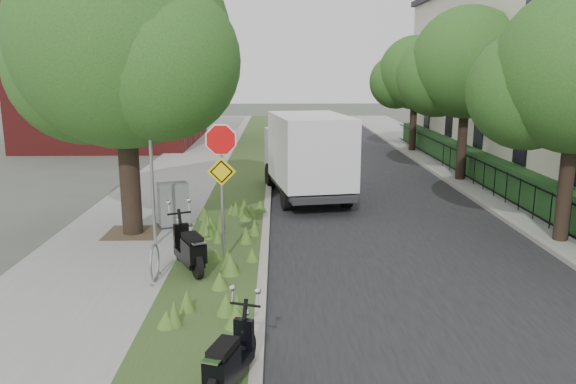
# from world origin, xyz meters

# --- Properties ---
(ground) EXTENTS (120.00, 120.00, 0.00)m
(ground) POSITION_xyz_m (0.00, 0.00, 0.00)
(ground) COLOR #4C5147
(ground) RESTS_ON ground
(sidewalk_near) EXTENTS (3.50, 60.00, 0.12)m
(sidewalk_near) POSITION_xyz_m (-4.25, 10.00, 0.06)
(sidewalk_near) COLOR gray
(sidewalk_near) RESTS_ON ground
(verge) EXTENTS (2.00, 60.00, 0.12)m
(verge) POSITION_xyz_m (-1.50, 10.00, 0.06)
(verge) COLOR #304E21
(verge) RESTS_ON ground
(kerb_near) EXTENTS (0.20, 60.00, 0.13)m
(kerb_near) POSITION_xyz_m (-0.50, 10.00, 0.07)
(kerb_near) COLOR #9E9991
(kerb_near) RESTS_ON ground
(road) EXTENTS (7.00, 60.00, 0.01)m
(road) POSITION_xyz_m (3.00, 10.00, 0.01)
(road) COLOR black
(road) RESTS_ON ground
(kerb_far) EXTENTS (0.20, 60.00, 0.13)m
(kerb_far) POSITION_xyz_m (6.50, 10.00, 0.07)
(kerb_far) COLOR #9E9991
(kerb_far) RESTS_ON ground
(footpath_far) EXTENTS (3.20, 60.00, 0.12)m
(footpath_far) POSITION_xyz_m (8.20, 10.00, 0.06)
(footpath_far) COLOR gray
(footpath_far) RESTS_ON ground
(street_tree_main) EXTENTS (6.21, 5.54, 7.66)m
(street_tree_main) POSITION_xyz_m (-4.08, 2.86, 4.80)
(street_tree_main) COLOR black
(street_tree_main) RESTS_ON ground
(bare_post) EXTENTS (0.08, 0.08, 4.00)m
(bare_post) POSITION_xyz_m (-3.20, 1.80, 2.12)
(bare_post) COLOR #A5A8AD
(bare_post) RESTS_ON ground
(bike_hoop) EXTENTS (0.06, 0.78, 0.77)m
(bike_hoop) POSITION_xyz_m (-2.70, -0.60, 0.50)
(bike_hoop) COLOR #A5A8AD
(bike_hoop) RESTS_ON ground
(sign_assembly) EXTENTS (0.94, 0.08, 3.22)m
(sign_assembly) POSITION_xyz_m (-1.40, 0.58, 2.33)
(sign_assembly) COLOR #A5A8AD
(sign_assembly) RESTS_ON ground
(fence_far) EXTENTS (0.04, 24.00, 1.00)m
(fence_far) POSITION_xyz_m (7.20, 10.00, 0.67)
(fence_far) COLOR black
(fence_far) RESTS_ON ground
(hedge_far) EXTENTS (1.00, 24.00, 1.10)m
(hedge_far) POSITION_xyz_m (7.90, 10.00, 0.67)
(hedge_far) COLOR #17421E
(hedge_far) RESTS_ON footpath_far
(brick_building) EXTENTS (9.40, 10.40, 8.30)m
(brick_building) POSITION_xyz_m (-9.50, 22.00, 4.21)
(brick_building) COLOR maroon
(brick_building) RESTS_ON ground
(far_tree_a) EXTENTS (4.60, 4.10, 6.22)m
(far_tree_a) POSITION_xyz_m (6.94, 2.05, 4.13)
(far_tree_a) COLOR black
(far_tree_a) RESTS_ON ground
(far_tree_b) EXTENTS (4.83, 4.31, 6.56)m
(far_tree_b) POSITION_xyz_m (6.94, 10.05, 4.37)
(far_tree_b) COLOR black
(far_tree_b) RESTS_ON ground
(far_tree_c) EXTENTS (4.37, 3.89, 5.93)m
(far_tree_c) POSITION_xyz_m (6.94, 18.04, 3.95)
(far_tree_c) COLOR black
(far_tree_c) RESTS_ON ground
(scooter_near) EXTENTS (0.94, 1.69, 0.87)m
(scooter_near) POSITION_xyz_m (-2.03, -0.12, 0.54)
(scooter_near) COLOR black
(scooter_near) RESTS_ON ground
(scooter_far) EXTENTS (0.65, 1.51, 0.74)m
(scooter_far) POSITION_xyz_m (-0.86, -4.66, 0.48)
(scooter_far) COLOR black
(scooter_far) RESTS_ON ground
(box_truck) EXTENTS (2.98, 5.73, 2.47)m
(box_truck) POSITION_xyz_m (0.82, 7.26, 1.61)
(box_truck) COLOR #262628
(box_truck) RESTS_ON ground
(utility_cabinet) EXTENTS (1.06, 0.89, 1.20)m
(utility_cabinet) POSITION_xyz_m (-3.04, 3.50, 0.69)
(utility_cabinet) COLOR #262628
(utility_cabinet) RESTS_ON ground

